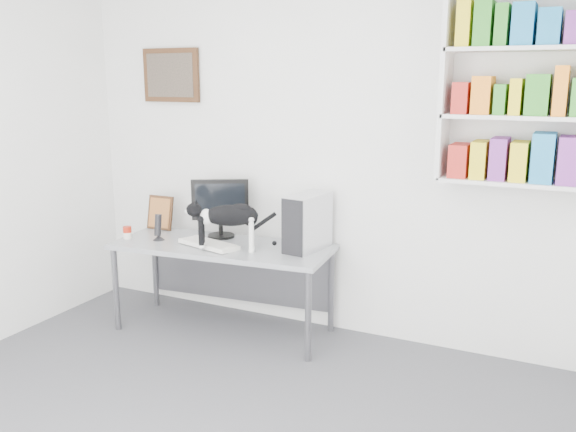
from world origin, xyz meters
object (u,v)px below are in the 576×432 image
(cat, at_px, (228,227))
(desk, at_px, (223,288))
(soup_can, at_px, (127,233))
(bookshelf, at_px, (531,83))
(pc_tower, at_px, (308,222))
(keyboard, at_px, (209,244))
(speaker, at_px, (158,227))
(monitor, at_px, (220,208))
(leaning_print, at_px, (160,212))

(cat, bearing_deg, desk, 109.00)
(soup_can, bearing_deg, bookshelf, 8.96)
(bookshelf, relative_size, pc_tower, 3.07)
(bookshelf, height_order, keyboard, bookshelf)
(bookshelf, relative_size, cat, 2.17)
(desk, xyz_separation_m, speaker, (-0.50, -0.10, 0.44))
(bookshelf, relative_size, speaker, 5.97)
(desk, distance_m, soup_can, 0.85)
(desk, relative_size, pc_tower, 4.03)
(monitor, bearing_deg, keyboard, -105.61)
(bookshelf, distance_m, desk, 2.54)
(monitor, bearing_deg, pc_tower, -31.13)
(speaker, height_order, soup_can, speaker)
(monitor, xyz_separation_m, keyboard, (0.06, -0.27, -0.21))
(keyboard, xyz_separation_m, soup_can, (-0.69, -0.08, 0.03))
(soup_can, bearing_deg, desk, 12.70)
(speaker, xyz_separation_m, leaning_print, (-0.20, 0.29, 0.04))
(leaning_print, bearing_deg, desk, -15.98)
(keyboard, bearing_deg, soup_can, -158.55)
(leaning_print, distance_m, cat, 0.90)
(leaning_print, bearing_deg, keyboard, -24.24)
(pc_tower, relative_size, leaning_print, 1.42)
(speaker, bearing_deg, pc_tower, 11.01)
(pc_tower, xyz_separation_m, soup_can, (-1.37, -0.32, -0.15))
(keyboard, xyz_separation_m, speaker, (-0.44, -0.01, 0.09))
(desk, height_order, soup_can, soup_can)
(monitor, relative_size, keyboard, 0.98)
(bookshelf, xyz_separation_m, soup_can, (-2.76, -0.44, -1.13))
(soup_can, relative_size, cat, 0.17)
(bookshelf, relative_size, desk, 0.76)
(leaning_print, xyz_separation_m, cat, (0.84, -0.32, 0.03))
(speaker, bearing_deg, keyboard, -0.13)
(speaker, xyz_separation_m, soup_can, (-0.24, -0.07, -0.06))
(bookshelf, distance_m, leaning_print, 2.91)
(pc_tower, bearing_deg, bookshelf, 12.62)
(speaker, distance_m, cat, 0.65)
(monitor, height_order, leaning_print, monitor)
(desk, height_order, speaker, speaker)
(bookshelf, relative_size, keyboard, 2.62)
(desk, height_order, keyboard, keyboard)
(pc_tower, bearing_deg, cat, -141.75)
(bookshelf, height_order, leaning_print, bookshelf)
(keyboard, relative_size, pc_tower, 1.18)
(bookshelf, bearing_deg, cat, -167.94)
(pc_tower, relative_size, soup_can, 4.27)
(pc_tower, height_order, cat, pc_tower)
(leaning_print, bearing_deg, pc_tower, -2.50)
(desk, distance_m, keyboard, 0.37)
(pc_tower, bearing_deg, monitor, -174.50)
(cat, bearing_deg, monitor, 102.17)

